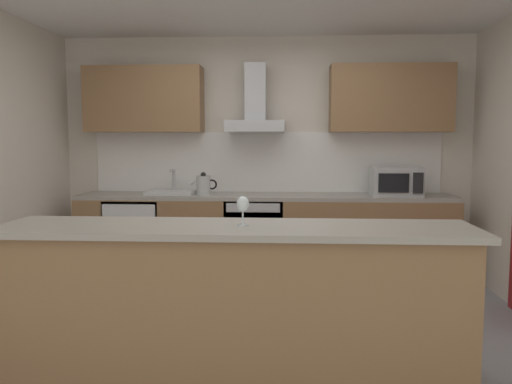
% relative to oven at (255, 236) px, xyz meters
% --- Properties ---
extents(ground, '(5.48, 4.86, 0.02)m').
position_rel_oven_xyz_m(ground, '(0.11, -1.58, -0.47)').
color(ground, gray).
extents(wall_back, '(5.48, 0.12, 2.60)m').
position_rel_oven_xyz_m(wall_back, '(0.11, 0.41, 0.84)').
color(wall_back, silver).
rests_on(wall_back, ground).
extents(backsplash_tile, '(3.81, 0.02, 0.66)m').
position_rel_oven_xyz_m(backsplash_tile, '(0.11, 0.33, 0.77)').
color(backsplash_tile, white).
extents(counter_back, '(3.95, 0.60, 0.90)m').
position_rel_oven_xyz_m(counter_back, '(0.11, 0.03, -0.01)').
color(counter_back, olive).
rests_on(counter_back, ground).
extents(counter_island, '(2.86, 0.64, 0.97)m').
position_rel_oven_xyz_m(counter_island, '(0.03, -2.40, 0.03)').
color(counter_island, olive).
rests_on(counter_island, ground).
extents(upper_cabinets, '(3.89, 0.32, 0.70)m').
position_rel_oven_xyz_m(upper_cabinets, '(0.11, 0.18, 1.45)').
color(upper_cabinets, olive).
extents(oven, '(0.60, 0.62, 0.80)m').
position_rel_oven_xyz_m(oven, '(0.00, 0.00, 0.00)').
color(oven, slate).
rests_on(oven, ground).
extents(refrigerator, '(0.58, 0.60, 0.85)m').
position_rel_oven_xyz_m(refrigerator, '(-1.27, -0.00, -0.03)').
color(refrigerator, white).
rests_on(refrigerator, ground).
extents(microwave, '(0.50, 0.38, 0.30)m').
position_rel_oven_xyz_m(microwave, '(1.46, -0.03, 0.59)').
color(microwave, '#B7BABC').
rests_on(microwave, counter_back).
extents(sink, '(0.50, 0.40, 0.26)m').
position_rel_oven_xyz_m(sink, '(-0.89, 0.01, 0.47)').
color(sink, silver).
rests_on(sink, counter_back).
extents(kettle, '(0.29, 0.15, 0.24)m').
position_rel_oven_xyz_m(kettle, '(-0.54, -0.03, 0.55)').
color(kettle, '#B7BABC').
rests_on(kettle, counter_back).
extents(range_hood, '(0.62, 0.45, 0.72)m').
position_rel_oven_xyz_m(range_hood, '(-0.00, 0.13, 1.33)').
color(range_hood, '#B7BABC').
extents(wine_glass, '(0.08, 0.08, 0.18)m').
position_rel_oven_xyz_m(wine_glass, '(0.08, -2.39, 0.63)').
color(wine_glass, silver).
rests_on(wine_glass, counter_island).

